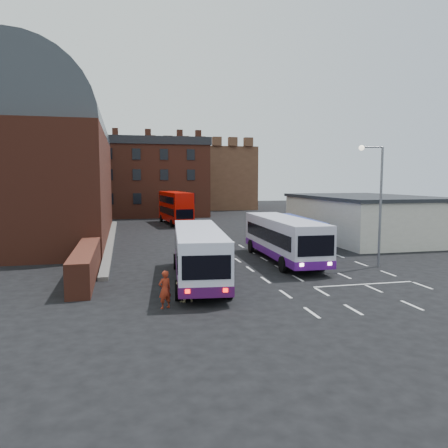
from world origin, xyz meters
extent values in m
plane|color=black|center=(0.00, 0.00, 0.00)|extent=(180.00, 180.00, 0.00)
cube|color=#602B1E|center=(-15.50, 21.00, 5.00)|extent=(12.00, 28.00, 10.00)
cylinder|color=#1E2328|center=(-15.50, 21.00, 10.00)|extent=(12.00, 26.00, 12.00)
cube|color=#602B1E|center=(-10.20, 2.00, 0.90)|extent=(1.20, 10.00, 1.80)
cube|color=beige|center=(15.00, 14.00, 2.00)|extent=(10.00, 16.00, 4.00)
cube|color=#282B30|center=(15.00, 14.00, 4.10)|extent=(10.40, 16.40, 0.30)
cube|color=brown|center=(-6.00, 46.00, 5.50)|extent=(22.00, 10.00, 11.00)
cube|color=brown|center=(6.00, 66.00, 6.00)|extent=(22.00, 22.00, 12.00)
cube|color=white|center=(-3.83, -0.14, 1.76)|extent=(3.62, 11.23, 2.51)
cube|color=black|center=(-3.83, -0.14, 1.91)|extent=(3.56, 10.04, 0.90)
cylinder|color=black|center=(-4.72, 3.48, 0.50)|extent=(0.38, 1.03, 1.00)
cylinder|color=black|center=(-5.48, -3.90, 0.50)|extent=(0.38, 1.03, 1.00)
cylinder|color=black|center=(-2.22, 3.23, 0.50)|extent=(0.38, 1.03, 1.00)
cylinder|color=black|center=(-2.98, -4.16, 0.50)|extent=(0.38, 1.03, 1.00)
cube|color=silver|center=(3.09, 4.53, 1.80)|extent=(2.85, 11.39, 2.58)
cube|color=black|center=(3.09, 4.53, 1.96)|extent=(2.88, 10.20, 0.93)
cylinder|color=black|center=(4.29, 0.89, 0.52)|extent=(0.31, 1.04, 1.03)
cylinder|color=black|center=(4.48, 8.52, 0.52)|extent=(0.31, 1.04, 1.03)
cylinder|color=black|center=(1.72, 0.95, 0.52)|extent=(0.31, 1.04, 1.03)
cylinder|color=black|center=(1.90, 8.58, 0.52)|extent=(0.31, 1.04, 1.03)
cube|color=#2236A3|center=(5.78, 9.24, 1.54)|extent=(2.91, 9.84, 2.21)
cube|color=black|center=(5.78, 9.24, 1.68)|extent=(2.88, 8.65, 0.79)
cylinder|color=black|center=(6.65, 6.08, 0.44)|extent=(0.31, 0.90, 0.88)
cylinder|color=black|center=(7.13, 12.59, 0.44)|extent=(0.31, 0.90, 0.88)
cylinder|color=black|center=(4.45, 6.24, 0.44)|extent=(0.31, 0.90, 0.88)
cylinder|color=black|center=(4.93, 12.75, 0.44)|extent=(0.31, 0.90, 0.88)
cube|color=#CA0900|center=(-1.43, 32.07, 2.33)|extent=(3.40, 10.67, 3.72)
cube|color=black|center=(-1.43, 32.07, 1.81)|extent=(3.34, 9.48, 0.86)
cylinder|color=black|center=(0.09, 28.86, 0.48)|extent=(0.36, 0.97, 0.95)
cylinder|color=black|center=(-0.61, 35.88, 0.48)|extent=(0.36, 0.97, 0.95)
cylinder|color=black|center=(-2.28, 28.63, 0.48)|extent=(0.36, 0.97, 0.95)
cylinder|color=black|center=(-2.98, 35.65, 0.48)|extent=(0.36, 0.97, 0.95)
cylinder|color=slate|center=(8.60, 1.23, 3.96)|extent=(0.16, 0.16, 7.91)
cylinder|color=slate|center=(7.92, 1.37, 7.91)|extent=(1.38, 0.38, 0.10)
sphere|color=#FFF2CC|center=(7.24, 1.52, 7.87)|extent=(0.36, 0.36, 0.36)
imported|color=maroon|center=(-6.21, -5.08, 0.87)|extent=(0.75, 0.65, 1.74)
imported|color=tan|center=(-5.20, -4.24, 0.86)|extent=(0.95, 0.81, 1.73)
camera|label=1|loc=(-7.92, -24.48, 5.82)|focal=35.00mm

